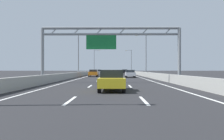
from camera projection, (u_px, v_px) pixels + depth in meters
ground_plane at (113, 73)px, 98.20m from camera, size 260.00×260.00×0.00m
lane_dash_left_1 at (70, 100)px, 10.71m from camera, size 0.16×3.00×0.01m
lane_dash_left_2 at (90, 86)px, 19.71m from camera, size 0.16×3.00×0.01m
lane_dash_left_3 at (97, 81)px, 28.71m from camera, size 0.16×3.00×0.01m
lane_dash_left_4 at (101, 78)px, 37.71m from camera, size 0.16×3.00×0.01m
lane_dash_left_5 at (104, 76)px, 46.71m from camera, size 0.16×3.00×0.01m
lane_dash_left_6 at (105, 75)px, 55.71m from camera, size 0.16×3.00×0.01m
lane_dash_left_7 at (106, 74)px, 64.71m from camera, size 0.16×3.00×0.01m
lane_dash_left_8 at (107, 74)px, 73.71m from camera, size 0.16×3.00×0.01m
lane_dash_left_9 at (108, 73)px, 82.71m from camera, size 0.16×3.00×0.01m
lane_dash_left_10 at (109, 73)px, 91.71m from camera, size 0.16×3.00×0.01m
lane_dash_left_11 at (109, 73)px, 100.71m from camera, size 0.16×3.00×0.01m
lane_dash_left_12 at (109, 72)px, 109.71m from camera, size 0.16×3.00×0.01m
lane_dash_left_13 at (110, 72)px, 118.71m from camera, size 0.16×3.00×0.01m
lane_dash_left_14 at (110, 72)px, 127.71m from camera, size 0.16×3.00×0.01m
lane_dash_left_15 at (110, 72)px, 136.71m from camera, size 0.16×3.00×0.01m
lane_dash_left_16 at (110, 71)px, 145.71m from camera, size 0.16×3.00×0.01m
lane_dash_left_17 at (111, 71)px, 154.71m from camera, size 0.16×3.00×0.01m
lane_dash_right_1 at (144, 100)px, 10.69m from camera, size 0.16×3.00×0.01m
lane_dash_right_2 at (130, 86)px, 19.69m from camera, size 0.16×3.00×0.01m
lane_dash_right_3 at (125, 81)px, 28.69m from camera, size 0.16×3.00×0.01m
lane_dash_right_4 at (122, 78)px, 37.69m from camera, size 0.16×3.00×0.01m
lane_dash_right_5 at (120, 76)px, 46.69m from camera, size 0.16×3.00×0.01m
lane_dash_right_6 at (119, 75)px, 55.69m from camera, size 0.16×3.00×0.01m
lane_dash_right_7 at (119, 74)px, 64.68m from camera, size 0.16×3.00×0.01m
lane_dash_right_8 at (118, 74)px, 73.68m from camera, size 0.16×3.00×0.01m
lane_dash_right_9 at (117, 73)px, 82.68m from camera, size 0.16×3.00×0.01m
lane_dash_right_10 at (117, 73)px, 91.68m from camera, size 0.16×3.00×0.01m
lane_dash_right_11 at (117, 73)px, 100.68m from camera, size 0.16×3.00×0.01m
lane_dash_right_12 at (116, 72)px, 109.68m from camera, size 0.16×3.00×0.01m
lane_dash_right_13 at (116, 72)px, 118.68m from camera, size 0.16×3.00×0.01m
lane_dash_right_14 at (116, 72)px, 127.68m from camera, size 0.16×3.00×0.01m
lane_dash_right_15 at (116, 72)px, 136.68m from camera, size 0.16×3.00×0.01m
lane_dash_right_16 at (116, 71)px, 145.68m from camera, size 0.16×3.00×0.01m
lane_dash_right_17 at (116, 71)px, 154.68m from camera, size 0.16×3.00×0.01m
edge_line_left at (99, 73)px, 86.23m from camera, size 0.16×176.00×0.01m
edge_line_right at (126, 73)px, 86.16m from camera, size 0.16×176.00×0.01m
barrier_left at (99, 71)px, 108.24m from camera, size 0.45×220.00×0.95m
barrier_right at (127, 71)px, 108.15m from camera, size 0.45×220.00×0.95m
sign_gantry at (109, 40)px, 24.74m from camera, size 15.87×0.36×6.36m
streetlamp_left_mid at (79, 52)px, 49.76m from camera, size 2.58×0.28×9.50m
streetlamp_right_mid at (145, 52)px, 49.66m from camera, size 2.58×0.28×9.50m
streetlamp_left_far at (95, 60)px, 90.50m from camera, size 2.58×0.28×9.50m
streetlamp_right_far at (131, 60)px, 90.39m from camera, size 2.58×0.28×9.50m
white_car at (130, 74)px, 40.60m from camera, size 1.72×4.13×1.41m
orange_car at (94, 73)px, 45.06m from camera, size 1.78×4.12×1.46m
yellow_car at (112, 80)px, 15.70m from camera, size 1.79×4.33×1.49m
silver_car at (98, 72)px, 58.29m from camera, size 1.70×4.38×1.45m
black_car at (125, 72)px, 67.32m from camera, size 1.73×4.42×1.46m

